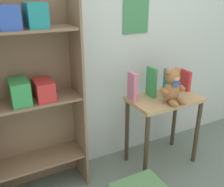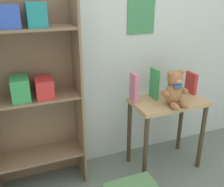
# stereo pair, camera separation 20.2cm
# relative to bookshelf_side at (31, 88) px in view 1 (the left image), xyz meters

# --- Properties ---
(wall_back) EXTENTS (4.80, 0.07, 2.50)m
(wall_back) POSITION_rel_bookshelf_side_xyz_m (0.85, 0.16, 0.35)
(wall_back) COLOR silver
(wall_back) RESTS_ON ground_plane
(bookshelf_side) EXTENTS (0.72, 0.29, 1.61)m
(bookshelf_side) POSITION_rel_bookshelf_side_xyz_m (0.00, 0.00, 0.00)
(bookshelf_side) COLOR #7F664C
(bookshelf_side) RESTS_ON ground_plane
(display_table) EXTENTS (0.64, 0.38, 0.68)m
(display_table) POSITION_rel_bookshelf_side_xyz_m (1.11, -0.20, -0.34)
(display_table) COLOR tan
(display_table) RESTS_ON ground_plane
(teddy_bear) EXTENTS (0.23, 0.21, 0.30)m
(teddy_bear) POSITION_rel_bookshelf_side_xyz_m (1.10, -0.30, -0.08)
(teddy_bear) COLOR #99663D
(teddy_bear) RESTS_ON display_table
(book_standing_pink) EXTENTS (0.04, 0.11, 0.25)m
(book_standing_pink) POSITION_rel_bookshelf_side_xyz_m (0.82, -0.11, -0.09)
(book_standing_pink) COLOR #D17093
(book_standing_pink) RESTS_ON display_table
(book_standing_green) EXTENTS (0.03, 0.13, 0.27)m
(book_standing_green) POSITION_rel_bookshelf_side_xyz_m (1.02, -0.11, -0.08)
(book_standing_green) COLOR #33934C
(book_standing_green) RESTS_ON display_table
(book_standing_teal) EXTENTS (0.04, 0.11, 0.23)m
(book_standing_teal) POSITION_rel_bookshelf_side_xyz_m (1.21, -0.11, -0.10)
(book_standing_teal) COLOR teal
(book_standing_teal) RESTS_ON display_table
(book_standing_red) EXTENTS (0.04, 0.15, 0.19)m
(book_standing_red) POSITION_rel_bookshelf_side_xyz_m (1.40, -0.12, -0.12)
(book_standing_red) COLOR red
(book_standing_red) RESTS_ON display_table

